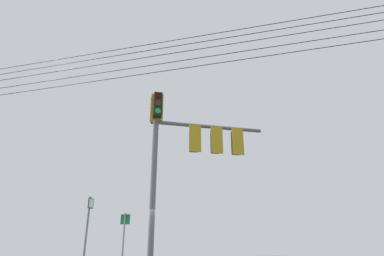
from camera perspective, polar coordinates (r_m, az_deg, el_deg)
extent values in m
cylinder|color=slate|center=(10.78, -7.12, -11.72)|extent=(0.20, 0.20, 6.05)
cylinder|color=slate|center=(11.82, 3.28, 0.23)|extent=(4.01, 0.97, 0.14)
cube|color=black|center=(11.94, -6.62, 2.98)|extent=(0.35, 0.35, 0.90)
cube|color=#B29319|center=(11.78, -6.52, 3.31)|extent=(0.44, 0.13, 1.04)
cylinder|color=#360503|center=(12.21, -6.66, 3.97)|extent=(0.20, 0.07, 0.20)
cylinder|color=#3C2703|center=(12.09, -6.71, 2.68)|extent=(0.20, 0.07, 0.20)
cylinder|color=green|center=(11.97, -6.77, 1.36)|extent=(0.20, 0.07, 0.20)
cube|color=black|center=(11.39, -6.26, 4.17)|extent=(0.35, 0.35, 0.90)
cube|color=#B29319|center=(11.55, -6.37, 3.82)|extent=(0.44, 0.13, 1.04)
cylinder|color=#360503|center=(11.37, -6.10, 5.88)|extent=(0.20, 0.07, 0.20)
cylinder|color=#3C2703|center=(11.24, -6.16, 4.51)|extent=(0.20, 0.07, 0.20)
cylinder|color=green|center=(11.12, -6.21, 3.11)|extent=(0.20, 0.07, 0.20)
cube|color=black|center=(11.49, 0.37, -2.08)|extent=(0.36, 0.36, 0.90)
cube|color=#B29319|center=(11.33, 0.57, -1.82)|extent=(0.44, 0.13, 1.04)
cylinder|color=#360503|center=(11.74, 0.19, -0.95)|extent=(0.20, 0.07, 0.20)
cylinder|color=#3C2703|center=(11.64, 0.19, -2.34)|extent=(0.20, 0.07, 0.20)
cylinder|color=green|center=(11.55, 0.19, -3.75)|extent=(0.20, 0.07, 0.20)
cube|color=black|center=(11.69, 4.28, -2.37)|extent=(0.35, 0.35, 0.90)
cube|color=#B29319|center=(11.54, 4.55, -2.11)|extent=(0.44, 0.12, 1.04)
cylinder|color=#360503|center=(11.94, 3.99, -1.24)|extent=(0.20, 0.06, 0.20)
cylinder|color=#3C2703|center=(11.84, 4.02, -2.61)|extent=(0.20, 0.06, 0.20)
cylinder|color=green|center=(11.75, 4.06, -4.00)|extent=(0.20, 0.06, 0.20)
cube|color=black|center=(11.95, 8.03, -2.63)|extent=(0.35, 0.35, 0.90)
cube|color=#B29319|center=(11.80, 8.34, -2.38)|extent=(0.44, 0.12, 1.04)
cylinder|color=#360503|center=(12.19, 7.67, -1.52)|extent=(0.20, 0.07, 0.20)
cylinder|color=#3C2703|center=(12.10, 7.74, -2.86)|extent=(0.20, 0.07, 0.20)
cylinder|color=green|center=(12.01, 7.81, -4.23)|extent=(0.20, 0.07, 0.20)
cylinder|color=slate|center=(11.28, -18.82, -19.17)|extent=(0.07, 0.07, 2.94)
cube|color=#0C7238|center=(11.34, -17.90, -12.89)|extent=(0.22, 0.29, 0.34)
cube|color=white|center=(11.33, -17.83, -12.89)|extent=(0.17, 0.23, 0.28)
cylinder|color=slate|center=(13.23, -12.46, -20.51)|extent=(0.07, 0.07, 2.62)
cube|color=#0C7238|center=(13.30, -12.02, -15.92)|extent=(0.33, 0.26, 0.39)
cube|color=white|center=(13.31, -11.99, -15.93)|extent=(0.27, 0.21, 0.33)
cylinder|color=black|center=(12.12, -1.24, 10.86)|extent=(18.81, 14.41, 0.73)
cylinder|color=black|center=(12.31, -1.22, 12.24)|extent=(18.81, 14.41, 0.73)
cylinder|color=black|center=(12.53, -1.21, 13.77)|extent=(18.81, 14.41, 0.73)
cylinder|color=black|center=(12.71, -1.20, 14.93)|extent=(18.81, 14.41, 0.73)
cylinder|color=black|center=(12.88, -1.19, 15.97)|extent=(18.81, 14.41, 0.73)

